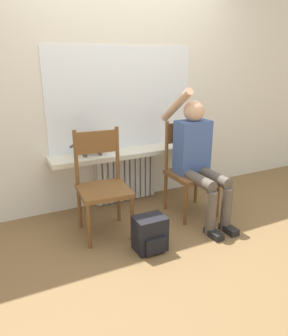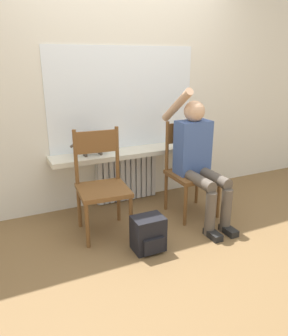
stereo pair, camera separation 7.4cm
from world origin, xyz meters
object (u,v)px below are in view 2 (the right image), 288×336
(cat, at_px, (94,143))
(backpack, at_px, (148,234))
(chair_right, at_px, (190,169))
(person, at_px, (198,155))
(chair_left, at_px, (102,183))

(cat, relative_size, backpack, 1.34)
(chair_right, height_order, backpack, chair_right)
(backpack, bearing_deg, person, 26.53)
(chair_left, relative_size, backpack, 3.16)
(cat, bearing_deg, chair_left, -99.76)
(chair_right, distance_m, cat, 1.02)
(chair_left, xyz_separation_m, cat, (0.08, 0.44, 0.26))
(chair_left, bearing_deg, backpack, -58.91)
(chair_left, xyz_separation_m, person, (0.96, -0.13, 0.18))
(chair_right, height_order, cat, chair_right)
(person, relative_size, backpack, 4.31)
(chair_right, relative_size, cat, 2.36)
(chair_left, height_order, person, person)
(person, bearing_deg, chair_left, 172.38)
(chair_left, distance_m, backpack, 0.64)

